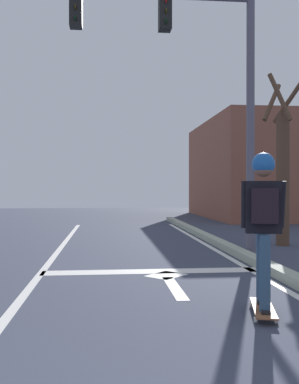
{
  "coord_description": "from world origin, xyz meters",
  "views": [
    {
      "loc": [
        0.85,
        -0.26,
        1.33
      ],
      "look_at": [
        1.54,
        6.95,
        1.27
      ],
      "focal_mm": 41.75,
      "sensor_mm": 36.0,
      "label": 1
    }
  ],
  "objects_px": {
    "roadside_tree": "(283,170)",
    "skateboard": "(263,308)",
    "skater": "(263,210)",
    "traffic_signal_mast": "(182,57)"
  },
  "relations": [
    {
      "from": "roadside_tree",
      "to": "skateboard",
      "type": "bearing_deg",
      "value": -113.93
    },
    {
      "from": "skater",
      "to": "traffic_signal_mast",
      "type": "relative_size",
      "value": 0.29
    },
    {
      "from": "roadside_tree",
      "to": "traffic_signal_mast",
      "type": "bearing_deg",
      "value": -151.01
    },
    {
      "from": "skateboard",
      "to": "traffic_signal_mast",
      "type": "height_order",
      "value": "traffic_signal_mast"
    },
    {
      "from": "skateboard",
      "to": "skater",
      "type": "height_order",
      "value": "skater"
    },
    {
      "from": "skateboard",
      "to": "roadside_tree",
      "type": "relative_size",
      "value": 0.22
    },
    {
      "from": "skateboard",
      "to": "skater",
      "type": "relative_size",
      "value": 0.53
    },
    {
      "from": "skateboard",
      "to": "roadside_tree",
      "type": "bearing_deg",
      "value": 66.07
    },
    {
      "from": "skater",
      "to": "skateboard",
      "type": "bearing_deg",
      "value": 75.98
    },
    {
      "from": "skater",
      "to": "roadside_tree",
      "type": "height_order",
      "value": "roadside_tree"
    }
  ]
}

